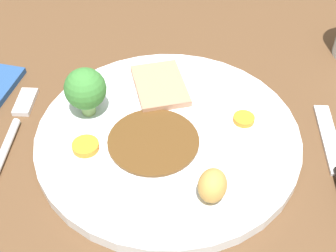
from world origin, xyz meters
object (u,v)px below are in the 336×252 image
meat_slice_main (160,85)px  broccoli_floret (85,89)px  dinner_plate (168,137)px  carrot_coin_front (244,119)px  carrot_coin_back (86,146)px  fork (13,130)px  roast_potato_left (212,185)px

meat_slice_main → broccoli_floret: 9.55cm
dinner_plate → carrot_coin_front: bearing=19.1°
dinner_plate → broccoli_floret: size_ratio=4.97×
broccoli_floret → carrot_coin_back: bearing=-79.4°
carrot_coin_front → carrot_coin_back: size_ratio=0.84×
carrot_coin_back → fork: size_ratio=0.19×
dinner_plate → broccoli_floret: broccoli_floret is taller
roast_potato_left → fork: size_ratio=0.22×
broccoli_floret → fork: bearing=-160.6°
meat_slice_main → fork: (-15.62, -8.05, -1.41)cm
meat_slice_main → fork: bearing=-152.7°
roast_potato_left → meat_slice_main: bearing=114.9°
broccoli_floret → fork: 9.70cm
carrot_coin_front → fork: bearing=-172.1°
roast_potato_left → fork: bearing=162.5°
fork → broccoli_floret: bearing=-74.3°
carrot_coin_back → carrot_coin_front: bearing=20.7°
dinner_plate → fork: bearing=-177.6°
meat_slice_main → roast_potato_left: roast_potato_left is taller
roast_potato_left → broccoli_floret: bearing=145.4°
roast_potato_left → carrot_coin_front: size_ratio=1.44×
broccoli_floret → meat_slice_main: bearing=34.7°
dinner_plate → fork: size_ratio=1.88×
roast_potato_left → carrot_coin_front: bearing=74.3°
broccoli_floret → carrot_coin_front: bearing=2.2°
meat_slice_main → broccoli_floret: size_ratio=1.41×
dinner_plate → meat_slice_main: 7.64cm
meat_slice_main → dinner_plate: bearing=-75.6°
dinner_plate → fork: 17.51cm
dinner_plate → carrot_coin_back: 9.02cm
carrot_coin_back → meat_slice_main: bearing=59.1°
carrot_coin_front → fork: 25.94cm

